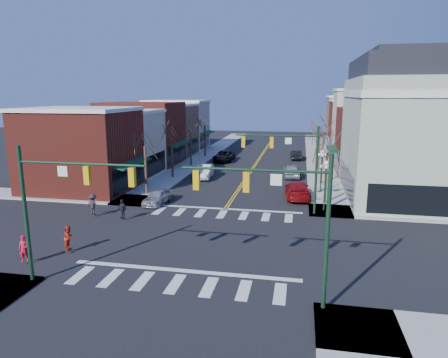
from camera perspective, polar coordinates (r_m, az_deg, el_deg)
The scene contains 36 objects.
ground at distance 26.99m, azimuth -2.91°, elevation -8.89°, with size 160.00×160.00×0.00m, color black.
sidewalk_left at distance 47.84m, azimuth -7.37°, elevation 0.45°, with size 3.50×70.00×0.15m, color #9E9B93.
sidewalk_right at distance 45.54m, azimuth 14.03°, elevation -0.41°, with size 3.50×70.00×0.15m, color #9E9B93.
bldg_left_brick_a at distance 42.54m, azimuth -19.74°, elevation 3.75°, with size 10.00×8.50×8.00m, color maroon.
bldg_left_stucco_a at distance 49.33m, azimuth -15.16°, elevation 4.81°, with size 10.00×7.00×7.50m, color beige.
bldg_left_brick_b at distance 56.52m, azimuth -11.64°, elevation 6.37°, with size 10.00×9.00×8.50m, color maroon.
bldg_left_tan at distance 64.22m, azimuth -8.81°, elevation 6.83°, with size 10.00×7.50×7.80m, color #9D7656.
bldg_left_stucco_b at distance 71.52m, azimuth -6.71°, elevation 7.58°, with size 10.00×8.00×8.20m, color beige.
bldg_right_brick_a at distance 51.38m, azimuth 21.51°, elevation 4.95°, with size 10.00×8.50×8.00m, color maroon.
bldg_right_stucco at distance 58.88m, azimuth 20.26°, elevation 6.83°, with size 10.00×7.00×10.00m, color beige.
bldg_right_brick_b at distance 66.33m, azimuth 19.21°, elevation 6.77°, with size 10.00×8.00×8.50m, color maroon.
bldg_right_tan at distance 74.22m, azimuth 18.37°, elevation 7.52°, with size 10.00×8.00×9.00m, color #9D7656.
victorian_corner at distance 40.41m, azimuth 26.01°, elevation 6.63°, with size 12.25×14.25×13.30m.
traffic_mast_near_left at distance 21.24m, azimuth -22.75°, elevation -2.35°, with size 6.60×0.28×7.20m.
traffic_mast_near_right at distance 17.76m, azimuth 8.71°, elevation -4.24°, with size 6.60×0.28×7.20m.
traffic_mast_far_right at distance 32.23m, azimuth 9.84°, elevation 3.09°, with size 6.60×0.28×7.20m.
lamppost_corner at distance 33.68m, azimuth 14.29°, elevation 0.26°, with size 0.36×0.36×4.33m.
lamppost_midblock at distance 40.06m, azimuth 13.80°, elevation 2.13°, with size 0.36×0.36×4.33m.
tree_left_a at distance 38.99m, azimuth -11.10°, elevation 1.12°, with size 0.24×0.24×4.76m, color #382B21.
tree_left_b at distance 46.36m, azimuth -7.43°, elevation 3.15°, with size 0.24×0.24×5.04m, color #382B21.
tree_left_c at distance 53.96m, azimuth -4.75°, elevation 4.21°, with size 0.24×0.24×4.55m, color #382B21.
tree_left_d at distance 61.61m, azimuth -2.74°, elevation 5.38°, with size 0.24×0.24×4.90m, color #382B21.
tree_right_a at distance 36.27m, azimuth 14.35°, elevation 0.03°, with size 0.24×0.24×4.62m, color #382B21.
tree_right_b at distance 44.08m, azimuth 13.81°, elevation 2.53°, with size 0.24×0.24×5.18m, color #382B21.
tree_right_c at distance 52.00m, azimuth 13.41°, elevation 3.77°, with size 0.24×0.24×4.83m, color #382B21.
tree_right_d at distance 59.92m, azimuth 13.12°, elevation 4.92°, with size 0.24×0.24×4.97m, color #382B21.
car_left_near at distance 36.05m, azimuth -9.46°, elevation -2.50°, with size 1.58×3.94×1.34m, color #B8B8BD.
car_left_mid at distance 46.47m, azimuth -2.85°, elevation 1.08°, with size 1.65×4.73×1.56m, color white.
car_left_far at distance 58.04m, azimuth -0.00°, elevation 3.29°, with size 2.53×5.48×1.52m, color black.
car_right_near at distance 38.15m, azimuth 10.45°, elevation -1.53°, with size 2.22×5.47×1.59m, color #9C0E12.
car_right_mid at distance 47.48m, azimuth 9.59°, elevation 1.15°, with size 1.82×4.53×1.54m, color silver.
car_right_far at distance 60.66m, azimuth 10.22°, elevation 3.42°, with size 1.46×4.19×1.38m, color black.
pedestrian_red_a at distance 25.90m, azimuth -26.65°, elevation -8.90°, with size 0.58×0.38×1.60m, color red.
pedestrian_red_b at distance 26.69m, azimuth -21.26°, elevation -7.84°, with size 0.77×0.60×1.58m, color red.
pedestrian_dark_a at distance 32.01m, azimuth -14.33°, elevation -4.15°, with size 0.89×0.37×1.52m, color black.
pedestrian_dark_b at distance 33.58m, azimuth -18.19°, elevation -3.47°, with size 1.09×0.63×1.69m, color black.
Camera 1 is at (6.12, -24.44, 9.67)m, focal length 32.00 mm.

